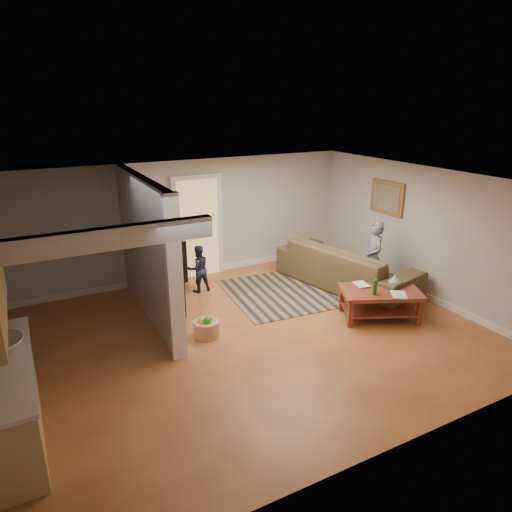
{
  "coord_description": "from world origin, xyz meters",
  "views": [
    {
      "loc": [
        -2.96,
        -5.9,
        3.68
      ],
      "look_at": [
        0.5,
        0.67,
        1.1
      ],
      "focal_mm": 32.0,
      "sensor_mm": 36.0,
      "label": 1
    }
  ],
  "objects_px": {
    "speaker_left": "(181,287)",
    "coffee_table": "(381,296)",
    "tv_console": "(162,276)",
    "speaker_right": "(184,262)",
    "sofa": "(345,286)",
    "toy_basket": "(207,328)",
    "child": "(371,292)",
    "toddler": "(199,291)"
  },
  "relations": [
    {
      "from": "speaker_left",
      "to": "coffee_table",
      "type": "bearing_deg",
      "value": -17.82
    },
    {
      "from": "tv_console",
      "to": "speaker_left",
      "type": "height_order",
      "value": "speaker_left"
    },
    {
      "from": "speaker_right",
      "to": "coffee_table",
      "type": "bearing_deg",
      "value": -74.0
    },
    {
      "from": "sofa",
      "to": "speaker_right",
      "type": "height_order",
      "value": "speaker_right"
    },
    {
      "from": "sofa",
      "to": "toy_basket",
      "type": "height_order",
      "value": "sofa"
    },
    {
      "from": "child",
      "to": "toddler",
      "type": "xyz_separation_m",
      "value": [
        -3.04,
        1.64,
        0.0
      ]
    },
    {
      "from": "toy_basket",
      "to": "child",
      "type": "bearing_deg",
      "value": 2.57
    },
    {
      "from": "child",
      "to": "speaker_right",
      "type": "bearing_deg",
      "value": -103.81
    },
    {
      "from": "speaker_left",
      "to": "toy_basket",
      "type": "relative_size",
      "value": 2.65
    },
    {
      "from": "speaker_left",
      "to": "toy_basket",
      "type": "height_order",
      "value": "speaker_left"
    },
    {
      "from": "coffee_table",
      "to": "tv_console",
      "type": "distance_m",
      "value": 3.89
    },
    {
      "from": "toy_basket",
      "to": "toddler",
      "type": "relative_size",
      "value": 0.44
    },
    {
      "from": "child",
      "to": "coffee_table",
      "type": "bearing_deg",
      "value": -12.12
    },
    {
      "from": "toy_basket",
      "to": "toddler",
      "type": "xyz_separation_m",
      "value": [
        0.56,
        1.8,
        -0.16
      ]
    },
    {
      "from": "tv_console",
      "to": "toddler",
      "type": "xyz_separation_m",
      "value": [
        0.9,
        0.55,
        -0.69
      ]
    },
    {
      "from": "sofa",
      "to": "speaker_right",
      "type": "xyz_separation_m",
      "value": [
        -2.85,
        1.75,
        0.45
      ]
    },
    {
      "from": "speaker_left",
      "to": "tv_console",
      "type": "bearing_deg",
      "value": 134.75
    },
    {
      "from": "coffee_table",
      "to": "speaker_left",
      "type": "relative_size",
      "value": 1.39
    },
    {
      "from": "sofa",
      "to": "toy_basket",
      "type": "bearing_deg",
      "value": 88.03
    },
    {
      "from": "coffee_table",
      "to": "child",
      "type": "height_order",
      "value": "coffee_table"
    },
    {
      "from": "tv_console",
      "to": "child",
      "type": "relative_size",
      "value": 0.86
    },
    {
      "from": "coffee_table",
      "to": "child",
      "type": "xyz_separation_m",
      "value": [
        0.64,
        0.95,
        -0.41
      ]
    },
    {
      "from": "speaker_left",
      "to": "toddler",
      "type": "distance_m",
      "value": 1.25
    },
    {
      "from": "speaker_left",
      "to": "child",
      "type": "distance_m",
      "value": 3.81
    },
    {
      "from": "speaker_left",
      "to": "child",
      "type": "xyz_separation_m",
      "value": [
        3.7,
        -0.73,
        -0.56
      ]
    },
    {
      "from": "sofa",
      "to": "toddler",
      "type": "distance_m",
      "value": 3.0
    },
    {
      "from": "toddler",
      "to": "speaker_left",
      "type": "bearing_deg",
      "value": 52.5
    },
    {
      "from": "tv_console",
      "to": "speaker_right",
      "type": "relative_size",
      "value": 1.38
    },
    {
      "from": "toddler",
      "to": "coffee_table",
      "type": "bearing_deg",
      "value": 131.29
    },
    {
      "from": "tv_console",
      "to": "toddler",
      "type": "height_order",
      "value": "tv_console"
    },
    {
      "from": "coffee_table",
      "to": "speaker_right",
      "type": "bearing_deg",
      "value": 128.05
    },
    {
      "from": "coffee_table",
      "to": "toddler",
      "type": "height_order",
      "value": "coffee_table"
    },
    {
      "from": "sofa",
      "to": "coffee_table",
      "type": "relative_size",
      "value": 1.91
    },
    {
      "from": "child",
      "to": "toddler",
      "type": "distance_m",
      "value": 3.45
    },
    {
      "from": "toy_basket",
      "to": "speaker_right",
      "type": "bearing_deg",
      "value": 78.78
    },
    {
      "from": "speaker_left",
      "to": "speaker_right",
      "type": "height_order",
      "value": "speaker_left"
    },
    {
      "from": "child",
      "to": "toy_basket",
      "type": "bearing_deg",
      "value": -65.74
    },
    {
      "from": "coffee_table",
      "to": "speaker_left",
      "type": "bearing_deg",
      "value": 151.24
    },
    {
      "from": "coffee_table",
      "to": "speaker_left",
      "type": "distance_m",
      "value": 3.5
    },
    {
      "from": "tv_console",
      "to": "speaker_left",
      "type": "distance_m",
      "value": 0.45
    },
    {
      "from": "sofa",
      "to": "speaker_right",
      "type": "distance_m",
      "value": 3.38
    },
    {
      "from": "sofa",
      "to": "speaker_left",
      "type": "distance_m",
      "value": 3.48
    }
  ]
}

